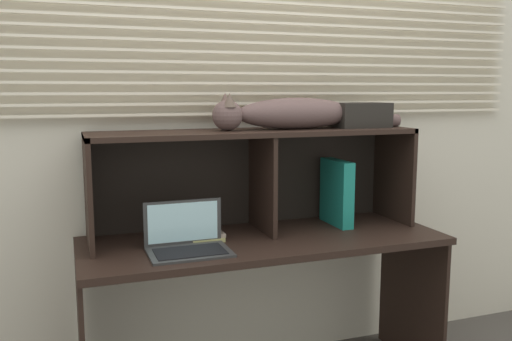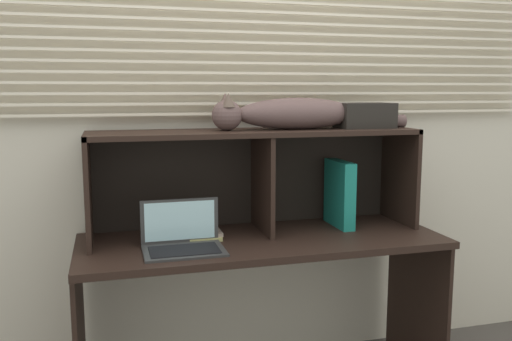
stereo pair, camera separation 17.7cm
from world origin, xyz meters
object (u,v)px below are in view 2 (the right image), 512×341
object	(u,v)px
binder_upright	(339,194)
storage_box	(364,115)
laptop	(183,240)
book_stack	(202,232)
cat	(292,114)

from	to	relation	value
binder_upright	storage_box	bearing A→B (deg)	0.00
binder_upright	storage_box	xyz separation A→B (m)	(0.12, 0.00, 0.37)
laptop	binder_upright	size ratio (longest dim) A/B	1.04
laptop	book_stack	bearing A→B (deg)	59.02
cat	laptop	xyz separation A→B (m)	(-0.53, -0.19, -0.49)
binder_upright	book_stack	xyz separation A→B (m)	(-0.66, -0.00, -0.14)
laptop	storage_box	size ratio (longest dim) A/B	1.26
binder_upright	book_stack	bearing A→B (deg)	-179.73
book_stack	storage_box	world-z (taller)	storage_box
laptop	book_stack	distance (m)	0.22
binder_upright	storage_box	world-z (taller)	storage_box
laptop	storage_box	world-z (taller)	storage_box
laptop	book_stack	size ratio (longest dim) A/B	1.36
storage_box	laptop	bearing A→B (deg)	-167.92
binder_upright	book_stack	distance (m)	0.67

